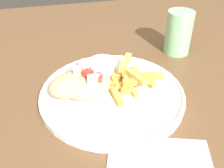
# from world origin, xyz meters

# --- Properties ---
(table) EXTENTS (1.22, 1.22, 0.70)m
(table) POSITION_xyz_m (0.00, 0.00, 0.63)
(table) COLOR brown
(table) RESTS_ON ground_plane
(napkin) EXTENTS (0.19, 0.14, 0.00)m
(napkin) POSITION_xyz_m (0.00, -0.18, 0.71)
(napkin) COLOR silver
(napkin) RESTS_ON table
(plate) EXTENTS (0.30, 0.30, 0.02)m
(plate) POSITION_xyz_m (-0.04, -0.01, 0.71)
(plate) COLOR white
(plate) RESTS_ON table
(pita_sandwich_near) EXTENTS (0.11, 0.09, 0.05)m
(pita_sandwich_near) POSITION_xyz_m (-0.09, -0.00, 0.74)
(pita_sandwich_near) COLOR tan
(pita_sandwich_near) RESTS_ON plate
(pita_sandwich_far) EXTENTS (0.12, 0.10, 0.06)m
(pita_sandwich_far) POSITION_xyz_m (-0.11, 0.01, 0.74)
(pita_sandwich_far) COLOR tan
(pita_sandwich_far) RESTS_ON plate
(fries_pile) EXTENTS (0.14, 0.15, 0.04)m
(fries_pile) POSITION_xyz_m (0.00, 0.02, 0.73)
(fries_pile) COLOR gold
(fries_pile) RESTS_ON plate
(sauce_ramekin) EXTENTS (0.07, 0.07, 0.03)m
(sauce_ramekin) POSITION_xyz_m (-0.04, 0.07, 0.74)
(sauce_ramekin) COLOR white
(sauce_ramekin) RESTS_ON plate
(water_glass) EXTENTS (0.07, 0.07, 0.11)m
(water_glass) POSITION_xyz_m (0.18, 0.15, 0.76)
(water_glass) COLOR #8CCC93
(water_glass) RESTS_ON table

